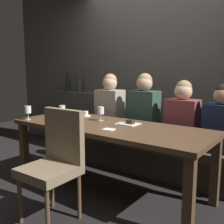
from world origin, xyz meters
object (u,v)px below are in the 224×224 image
Objects in this scene: wine_glass_far_right at (62,109)px; wine_glass_end_left at (28,110)px; dessert_plate at (130,123)px; diner_near_end at (222,120)px; espresso_cup at (86,114)px; diner_bearded at (144,108)px; wine_glass_center_back at (101,111)px; diner_far_end at (182,115)px; diner_redhead at (110,105)px; wine_bottle_pale_label at (80,85)px; fork_on_table at (118,123)px; banquette_bench at (142,154)px; wine_bottle_dark_red at (67,84)px; chair_near_side at (55,158)px; dining_table at (109,133)px.

wine_glass_far_right is 0.40m from wine_glass_end_left.
diner_near_end is at bearing 34.62° from dessert_plate.
diner_bearded is at bearing 35.79° from espresso_cup.
diner_far_end is at bearing 35.96° from wine_glass_center_back.
diner_redhead is 1.04m from diner_far_end.
diner_far_end is 0.94m from wine_glass_center_back.
wine_bottle_pale_label is at bearing 157.48° from diner_redhead.
wine_glass_far_right is 0.96× the size of fork_on_table.
banquette_bench is 0.90m from espresso_cup.
wine_glass_end_left is at bearing -113.84° from diner_redhead.
wine_bottle_dark_red reaches higher than diner_near_end.
fork_on_table is at bearing -46.14° from diner_redhead.
diner_far_end is 4.62× the size of wine_glass_end_left.
diner_far_end is at bearing 54.95° from dessert_plate.
espresso_cup is (-1.54, -0.45, -0.03)m from diner_near_end.
wine_glass_center_back reaches higher than dessert_plate.
chair_near_side is 2.47m from wine_bottle_dark_red.
wine_glass_end_left reaches higher than fork_on_table.
diner_redhead is at bearing -179.03° from diner_near_end.
banquette_bench is at bearing -179.53° from diner_near_end.
wine_glass_end_left is at bearing -132.82° from banquette_bench.
wine_bottle_dark_red is 0.28m from wine_bottle_pale_label.
wine_glass_end_left is at bearing -133.87° from diner_bearded.
espresso_cup is (-0.57, -0.44, 0.54)m from banquette_bench.
wine_glass_end_left is 0.86× the size of dessert_plate.
fork_on_table reaches higher than dining_table.
diner_far_end is 2.01m from wine_bottle_pale_label.
wine_glass_end_left is 1.08m from fork_on_table.
diner_bearded reaches higher than fork_on_table.
wine_bottle_dark_red is at bearing 145.00° from espresso_cup.
banquette_bench is 1.53m from wine_glass_end_left.
dessert_plate is (-0.37, -0.53, -0.05)m from diner_far_end.
diner_near_end is at bearing -7.27° from wine_bottle_dark_red.
wine_glass_center_back is (-0.25, -0.56, 0.01)m from diner_bearded.
wine_bottle_dark_red is at bearing 118.34° from wine_glass_end_left.
wine_bottle_dark_red is (-1.64, 1.77, 0.51)m from chair_near_side.
wine_glass_far_right and wine_glass_end_left have the same top height.
dessert_plate is at bearing 76.20° from chair_near_side.
espresso_cup is at bearing -43.35° from wine_bottle_pale_label.
wine_bottle_pale_label is at bearing 143.19° from dining_table.
wine_bottle_dark_red is (-1.19, 0.36, 0.23)m from diner_redhead.
chair_near_side is 1.34× the size of diner_near_end.
diner_far_end is 1.42m from wine_glass_far_right.
diner_redhead is at bearing 126.51° from dining_table.
diner_near_end is 4.31× the size of fork_on_table.
fork_on_table is at bearing 25.55° from wine_glass_end_left.
dining_table is 13.41× the size of wine_glass_center_back.
wine_glass_far_right is at bearing -56.07° from wine_bottle_pale_label.
wine_bottle_pale_label reaches higher than wine_glass_far_right.
wine_glass_center_back is at bearing 32.36° from wine_glass_end_left.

